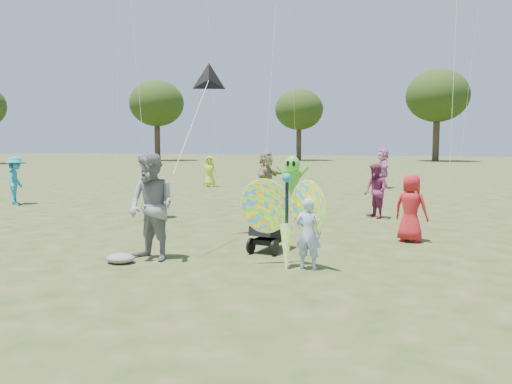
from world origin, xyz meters
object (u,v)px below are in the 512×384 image
crowd_e (375,191)px  crowd_a (411,208)px  adult_man (152,207)px  child_girl (308,234)px  crowd_j (383,168)px  alien_kite (292,181)px  crowd_d (266,176)px  crowd_i (16,180)px  butterfly_kite (286,219)px  crowd_b (151,187)px  jogging_stroller (270,220)px  crowd_g (210,171)px

crowd_e → crowd_a: bearing=-19.5°
adult_man → crowd_e: 7.29m
child_girl → crowd_j: crowd_j is taller
alien_kite → crowd_d: bearing=124.2°
crowd_j → alien_kite: size_ratio=1.07×
crowd_i → butterfly_kite: (11.34, -4.99, -0.01)m
crowd_b → crowd_j: crowd_j is taller
crowd_b → crowd_d: 5.32m
crowd_a → jogging_stroller: 3.16m
crowd_b → alien_kite: crowd_b is taller
crowd_e → crowd_g: bearing=-169.9°
crowd_b → alien_kite: bearing=-35.1°
butterfly_kite → crowd_e: bearing=84.2°
child_girl → crowd_a: crowd_a is taller
child_girl → crowd_a: (1.42, 3.05, 0.12)m
crowd_d → alien_kite: size_ratio=1.04×
child_girl → butterfly_kite: bearing=0.0°
crowd_a → butterfly_kite: bearing=76.0°
crowd_e → crowd_i: size_ratio=0.92×
crowd_e → crowd_i: bearing=-123.8°
crowd_e → alien_kite: 2.49m
child_girl → adult_man: 2.84m
crowd_i → crowd_d: bearing=-95.3°
crowd_a → jogging_stroller: size_ratio=1.33×
crowd_i → child_girl: bearing=-146.0°
crowd_b → crowd_g: crowd_b is taller
child_girl → crowd_i: (-11.73, 5.01, 0.23)m
crowd_d → crowd_e: 5.11m
adult_man → crowd_g: size_ratio=1.29×
child_girl → crowd_g: crowd_g is taller
adult_man → child_girl: bearing=21.5°
adult_man → crowd_i: (-8.94, 5.39, -0.14)m
crowd_a → crowd_j: size_ratio=0.78×
child_girl → crowd_e: 6.25m
crowd_b → crowd_j: bearing=-2.5°
child_girl → butterfly_kite: (-0.39, 0.02, 0.21)m
crowd_g → crowd_e: bearing=-57.4°
crowd_g → crowd_j: bearing=0.3°
crowd_a → butterfly_kite: size_ratio=0.81×
crowd_e → butterfly_kite: butterfly_kite is taller
child_girl → jogging_stroller: bearing=-43.2°
butterfly_kite → alien_kite: bearing=106.1°
butterfly_kite → crowd_g: bearing=121.0°
jogging_stroller → butterfly_kite: butterfly_kite is taller
crowd_i → jogging_stroller: (10.65, -3.87, -0.22)m
crowd_e → crowd_j: 10.12m
crowd_i → crowd_j: bearing=-77.1°
crowd_j → alien_kite: bearing=-29.7°
child_girl → crowd_a: size_ratio=0.83×
crowd_e → crowd_j: size_ratio=0.82×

